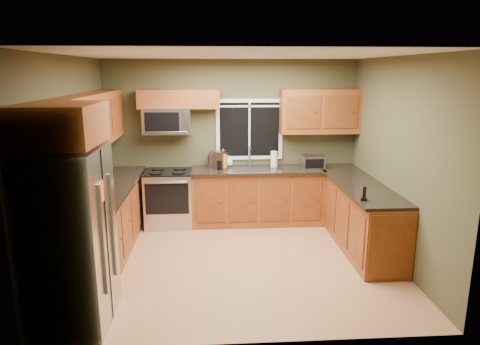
{
  "coord_description": "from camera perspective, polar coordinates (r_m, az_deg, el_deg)",
  "views": [
    {
      "loc": [
        -0.32,
        -5.35,
        2.51
      ],
      "look_at": [
        0.05,
        0.35,
        1.15
      ],
      "focal_mm": 32.0,
      "sensor_mm": 36.0,
      "label": 1
    }
  ],
  "objects": [
    {
      "name": "refrigerator",
      "position": [
        4.58,
        -21.74,
        -8.17
      ],
      "size": [
        0.74,
        0.9,
        1.8
      ],
      "color": "#B7B7BC",
      "rests_on": "ground"
    },
    {
      "name": "base_cabinets_peninsula",
      "position": [
        6.59,
        15.33,
        -5.32
      ],
      "size": [
        0.6,
        2.52,
        0.9
      ],
      "color": "brown",
      "rests_on": "ground"
    },
    {
      "name": "upper_cabinets_back_left",
      "position": [
        7.02,
        -8.15,
        9.67
      ],
      "size": [
        1.3,
        0.33,
        0.3
      ],
      "primitive_type": "cube",
      "color": "brown",
      "rests_on": "back_wall"
    },
    {
      "name": "countertop_peninsula",
      "position": [
        6.45,
        15.35,
        -1.35
      ],
      "size": [
        0.65,
        2.5,
        0.04
      ],
      "primitive_type": "cube",
      "color": "black",
      "rests_on": "base_cabinets_peninsula"
    },
    {
      "name": "microwave",
      "position": [
        7.03,
        -9.71,
        6.84
      ],
      "size": [
        0.76,
        0.41,
        0.42
      ],
      "color": "#B7B7BC",
      "rests_on": "back_wall"
    },
    {
      "name": "back_wall",
      "position": [
        7.25,
        -1.13,
        4.19
      ],
      "size": [
        4.2,
        0.0,
        4.2
      ],
      "primitive_type": "plane",
      "rotation": [
        1.57,
        0.0,
        0.0
      ],
      "color": "#49462A",
      "rests_on": "ground"
    },
    {
      "name": "sink",
      "position": [
        7.04,
        1.44,
        0.61
      ],
      "size": [
        0.6,
        0.42,
        0.36
      ],
      "color": "slate",
      "rests_on": "countertop_back"
    },
    {
      "name": "window",
      "position": [
        7.22,
        1.26,
        5.77
      ],
      "size": [
        1.12,
        0.03,
        1.02
      ],
      "color": "white",
      "rests_on": "back_wall"
    },
    {
      "name": "left_wall",
      "position": [
        5.75,
        -21.65,
        0.81
      ],
      "size": [
        0.0,
        3.6,
        3.6
      ],
      "primitive_type": "plane",
      "rotation": [
        1.57,
        0.0,
        1.57
      ],
      "color": "#49462A",
      "rests_on": "ground"
    },
    {
      "name": "range",
      "position": [
        7.15,
        -9.43,
        -3.37
      ],
      "size": [
        0.76,
        0.69,
        0.94
      ],
      "color": "#B7B7BC",
      "rests_on": "ground"
    },
    {
      "name": "kettle",
      "position": [
        7.14,
        -3.78,
        1.73
      ],
      "size": [
        0.2,
        0.2,
        0.28
      ],
      "color": "#B7B7BC",
      "rests_on": "countertop_back"
    },
    {
      "name": "right_wall",
      "position": [
        5.98,
        20.24,
        1.38
      ],
      "size": [
        0.0,
        3.6,
        3.6
      ],
      "primitive_type": "plane",
      "rotation": [
        1.57,
        0.0,
        -1.57
      ],
      "color": "#49462A",
      "rests_on": "ground"
    },
    {
      "name": "soap_bottle_c",
      "position": [
        7.2,
        -1.57,
        1.57
      ],
      "size": [
        0.19,
        0.19,
        0.19
      ],
      "primitive_type": "imported",
      "rotation": [
        0.0,
        0.0,
        0.37
      ],
      "color": "white",
      "rests_on": "countertop_back"
    },
    {
      "name": "upper_cabinets_back_right",
      "position": [
        7.23,
        10.58,
        8.02
      ],
      "size": [
        1.3,
        0.33,
        0.72
      ],
      "primitive_type": "cube",
      "color": "brown",
      "rests_on": "back_wall"
    },
    {
      "name": "countertop_left",
      "position": [
        6.21,
        -17.15,
        -2.05
      ],
      "size": [
        0.65,
        2.65,
        0.04
      ],
      "primitive_type": "cube",
      "color": "black",
      "rests_on": "base_cabinets_left"
    },
    {
      "name": "base_cabinets_back",
      "position": [
        7.19,
        2.32,
        -3.27
      ],
      "size": [
        2.17,
        0.6,
        0.9
      ],
      "primitive_type": "cube",
      "color": "brown",
      "rests_on": "ground"
    },
    {
      "name": "base_cabinets_left",
      "position": [
        6.35,
        -17.08,
        -6.14
      ],
      "size": [
        0.6,
        2.65,
        0.9
      ],
      "primitive_type": "cube",
      "color": "brown",
      "rests_on": "ground"
    },
    {
      "name": "front_wall",
      "position": [
        3.74,
        1.34,
        -4.64
      ],
      "size": [
        4.2,
        0.0,
        4.2
      ],
      "primitive_type": "plane",
      "rotation": [
        -1.57,
        0.0,
        0.0
      ],
      "color": "#49462A",
      "rests_on": "ground"
    },
    {
      "name": "coffee_maker",
      "position": [
        7.02,
        -2.66,
        1.59
      ],
      "size": [
        0.24,
        0.28,
        0.29
      ],
      "color": "slate",
      "rests_on": "countertop_back"
    },
    {
      "name": "toaster_oven",
      "position": [
        7.12,
        9.66,
        1.39
      ],
      "size": [
        0.37,
        0.3,
        0.22
      ],
      "color": "#B7B7BC",
      "rests_on": "countertop_back"
    },
    {
      "name": "countertop_back",
      "position": [
        7.04,
        2.38,
        0.34
      ],
      "size": [
        2.17,
        0.65,
        0.04
      ],
      "primitive_type": "cube",
      "color": "black",
      "rests_on": "base_cabinets_back"
    },
    {
      "name": "cordless_phone",
      "position": [
        5.53,
        16.22,
        -3.06
      ],
      "size": [
        0.1,
        0.1,
        0.18
      ],
      "color": "black",
      "rests_on": "countertop_peninsula"
    },
    {
      "name": "upper_cabinet_over_fridge",
      "position": [
        4.32,
        -23.05,
        5.96
      ],
      "size": [
        0.72,
        0.9,
        0.38
      ],
      "primitive_type": "cube",
      "color": "brown",
      "rests_on": "left_wall"
    },
    {
      "name": "paper_towel_roll",
      "position": [
        7.17,
        4.55,
        1.8
      ],
      "size": [
        0.15,
        0.15,
        0.29
      ],
      "color": "white",
      "rests_on": "countertop_back"
    },
    {
      "name": "floor",
      "position": [
        5.91,
        -0.27,
        -11.71
      ],
      "size": [
        4.2,
        4.2,
        0.0
      ],
      "primitive_type": "plane",
      "color": "#B87E50",
      "rests_on": "ground"
    },
    {
      "name": "ceiling",
      "position": [
        5.36,
        -0.31,
        15.43
      ],
      "size": [
        4.2,
        4.2,
        0.0
      ],
      "primitive_type": "plane",
      "rotation": [
        3.14,
        0.0,
        0.0
      ],
      "color": "white",
      "rests_on": "back_wall"
    },
    {
      "name": "soap_bottle_a",
      "position": [
        6.99,
        -2.24,
        1.8
      ],
      "size": [
        0.13,
        0.13,
        0.33
      ],
      "primitive_type": "imported",
      "rotation": [
        0.0,
        0.0,
        0.03
      ],
      "color": "orange",
      "rests_on": "countertop_back"
    },
    {
      "name": "upper_cabinets_left",
      "position": [
        6.08,
        -19.23,
        6.52
      ],
      "size": [
        0.33,
        2.65,
        0.72
      ],
      "primitive_type": "cube",
      "color": "brown",
      "rests_on": "left_wall"
    }
  ]
}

